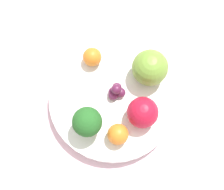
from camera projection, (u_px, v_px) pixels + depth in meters
The scene contains 9 objects.
ground_plane at pixel (112, 103), 0.60m from camera, with size 6.00×6.00×0.00m, color gray.
table_surface at pixel (112, 102), 0.59m from camera, with size 1.20×1.20×0.02m.
bowl at pixel (112, 99), 0.57m from camera, with size 0.23×0.23×0.03m.
broccoli at pixel (86, 122), 0.51m from camera, with size 0.05×0.05×0.06m.
apple_red at pixel (149, 68), 0.54m from camera, with size 0.06×0.06×0.06m.
apple_green at pixel (141, 112), 0.52m from camera, with size 0.05×0.05×0.05m.
orange_front at pixel (91, 57), 0.56m from camera, with size 0.03×0.03×0.03m.
orange_back at pixel (117, 134), 0.52m from camera, with size 0.04×0.04×0.04m.
grape_cluster at pixel (115, 91), 0.55m from camera, with size 0.03×0.03×0.03m.
Camera 1 is at (-0.16, -0.00, 0.58)m, focal length 50.00 mm.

